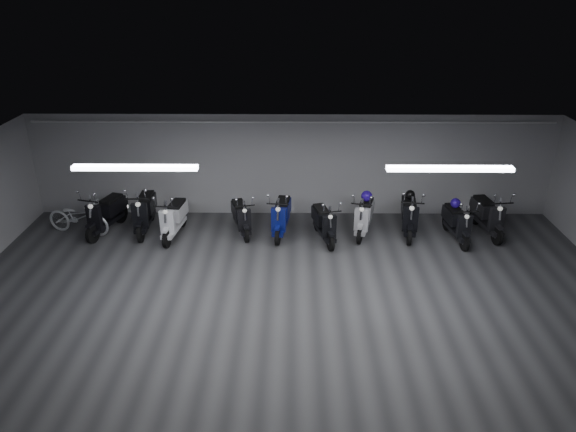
{
  "coord_description": "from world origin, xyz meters",
  "views": [
    {
      "loc": [
        0.02,
        -8.57,
        6.11
      ],
      "look_at": [
        -0.09,
        2.5,
        1.05
      ],
      "focal_mm": 33.14,
      "sensor_mm": 36.0,
      "label": 1
    }
  ],
  "objects_px": {
    "scooter_0": "(105,208)",
    "scooter_5": "(324,217)",
    "scooter_1": "(144,205)",
    "scooter_7": "(410,209)",
    "scooter_3": "(241,211)",
    "scooter_9": "(489,209)",
    "helmet_1": "(455,203)",
    "helmet_0": "(410,195)",
    "scooter_8": "(458,217)",
    "helmet_2": "(367,196)",
    "scooter_2": "(173,213)",
    "scooter_4": "(281,210)",
    "bicycle": "(77,214)",
    "scooter_6": "(364,210)"
  },
  "relations": [
    {
      "from": "scooter_2",
      "to": "helmet_0",
      "type": "bearing_deg",
      "value": 11.79
    },
    {
      "from": "scooter_8",
      "to": "helmet_1",
      "type": "bearing_deg",
      "value": 90.0
    },
    {
      "from": "scooter_0",
      "to": "scooter_5",
      "type": "height_order",
      "value": "scooter_0"
    },
    {
      "from": "scooter_5",
      "to": "scooter_9",
      "type": "height_order",
      "value": "scooter_9"
    },
    {
      "from": "scooter_3",
      "to": "scooter_9",
      "type": "relative_size",
      "value": 0.89
    },
    {
      "from": "scooter_2",
      "to": "scooter_5",
      "type": "bearing_deg",
      "value": 4.72
    },
    {
      "from": "scooter_9",
      "to": "bicycle",
      "type": "height_order",
      "value": "scooter_9"
    },
    {
      "from": "scooter_5",
      "to": "scooter_8",
      "type": "distance_m",
      "value": 3.31
    },
    {
      "from": "scooter_2",
      "to": "scooter_0",
      "type": "bearing_deg",
      "value": -179.99
    },
    {
      "from": "scooter_6",
      "to": "helmet_2",
      "type": "distance_m",
      "value": 0.38
    },
    {
      "from": "scooter_1",
      "to": "scooter_5",
      "type": "distance_m",
      "value": 4.62
    },
    {
      "from": "scooter_9",
      "to": "bicycle",
      "type": "xyz_separation_m",
      "value": [
        -10.45,
        -0.07,
        -0.13
      ]
    },
    {
      "from": "scooter_8",
      "to": "helmet_1",
      "type": "relative_size",
      "value": 6.73
    },
    {
      "from": "scooter_0",
      "to": "helmet_0",
      "type": "height_order",
      "value": "scooter_0"
    },
    {
      "from": "scooter_5",
      "to": "helmet_1",
      "type": "height_order",
      "value": "scooter_5"
    },
    {
      "from": "scooter_4",
      "to": "bicycle",
      "type": "relative_size",
      "value": 1.06
    },
    {
      "from": "scooter_1",
      "to": "helmet_2",
      "type": "xyz_separation_m",
      "value": [
        5.7,
        0.12,
        0.23
      ]
    },
    {
      "from": "helmet_2",
      "to": "scooter_4",
      "type": "bearing_deg",
      "value": -172.57
    },
    {
      "from": "scooter_9",
      "to": "helmet_1",
      "type": "bearing_deg",
      "value": -179.43
    },
    {
      "from": "scooter_5",
      "to": "helmet_1",
      "type": "bearing_deg",
      "value": -9.03
    },
    {
      "from": "scooter_0",
      "to": "scooter_7",
      "type": "relative_size",
      "value": 1.0
    },
    {
      "from": "scooter_7",
      "to": "helmet_0",
      "type": "height_order",
      "value": "scooter_7"
    },
    {
      "from": "scooter_0",
      "to": "scooter_6",
      "type": "distance_m",
      "value": 6.61
    },
    {
      "from": "scooter_5",
      "to": "scooter_8",
      "type": "height_order",
      "value": "scooter_8"
    },
    {
      "from": "scooter_0",
      "to": "scooter_6",
      "type": "height_order",
      "value": "scooter_0"
    },
    {
      "from": "scooter_6",
      "to": "scooter_2",
      "type": "bearing_deg",
      "value": -161.27
    },
    {
      "from": "scooter_8",
      "to": "scooter_5",
      "type": "bearing_deg",
      "value": 174.51
    },
    {
      "from": "scooter_2",
      "to": "scooter_3",
      "type": "distance_m",
      "value": 1.7
    },
    {
      "from": "scooter_3",
      "to": "scooter_6",
      "type": "distance_m",
      "value": 3.14
    },
    {
      "from": "scooter_5",
      "to": "scooter_7",
      "type": "height_order",
      "value": "scooter_7"
    },
    {
      "from": "scooter_3",
      "to": "helmet_1",
      "type": "distance_m",
      "value": 5.39
    },
    {
      "from": "scooter_4",
      "to": "scooter_8",
      "type": "relative_size",
      "value": 1.07
    },
    {
      "from": "scooter_1",
      "to": "scooter_3",
      "type": "xyz_separation_m",
      "value": [
        2.5,
        -0.11,
        -0.11
      ]
    },
    {
      "from": "scooter_8",
      "to": "helmet_2",
      "type": "distance_m",
      "value": 2.29
    },
    {
      "from": "scooter_6",
      "to": "helmet_2",
      "type": "bearing_deg",
      "value": 90.0
    },
    {
      "from": "scooter_1",
      "to": "bicycle",
      "type": "height_order",
      "value": "scooter_1"
    },
    {
      "from": "scooter_4",
      "to": "scooter_7",
      "type": "height_order",
      "value": "scooter_7"
    },
    {
      "from": "scooter_5",
      "to": "helmet_0",
      "type": "bearing_deg",
      "value": 2.25
    },
    {
      "from": "scooter_1",
      "to": "scooter_6",
      "type": "height_order",
      "value": "scooter_1"
    },
    {
      "from": "scooter_1",
      "to": "scooter_7",
      "type": "bearing_deg",
      "value": -3.56
    },
    {
      "from": "helmet_1",
      "to": "scooter_7",
      "type": "bearing_deg",
      "value": 174.37
    },
    {
      "from": "helmet_0",
      "to": "helmet_1",
      "type": "relative_size",
      "value": 0.99
    },
    {
      "from": "scooter_2",
      "to": "bicycle",
      "type": "height_order",
      "value": "scooter_2"
    },
    {
      "from": "scooter_0",
      "to": "scooter_1",
      "type": "xyz_separation_m",
      "value": [
        0.97,
        0.1,
        0.02
      ]
    },
    {
      "from": "scooter_3",
      "to": "helmet_2",
      "type": "xyz_separation_m",
      "value": [
        3.2,
        0.23,
        0.34
      ]
    },
    {
      "from": "helmet_0",
      "to": "scooter_6",
      "type": "bearing_deg",
      "value": -167.85
    },
    {
      "from": "scooter_1",
      "to": "bicycle",
      "type": "bearing_deg",
      "value": -176.81
    },
    {
      "from": "scooter_6",
      "to": "scooter_8",
      "type": "relative_size",
      "value": 1.03
    },
    {
      "from": "scooter_2",
      "to": "scooter_3",
      "type": "relative_size",
      "value": 1.1
    },
    {
      "from": "helmet_2",
      "to": "scooter_9",
      "type": "bearing_deg",
      "value": -4.03
    }
  ]
}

